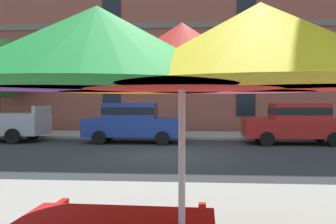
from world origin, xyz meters
TOP-DOWN VIEW (x-y plane):
  - ground_plane at (0.00, 0.00)m, footprint 120.00×120.00m
  - sidewalk_far at (0.00, 6.80)m, footprint 56.00×3.60m
  - apartment_building at (0.00, 14.99)m, footprint 47.99×12.08m
  - sedan_blue at (-1.80, 3.70)m, footprint 4.40×1.98m
  - sedan_red at (5.40, 3.70)m, footprint 4.40×1.98m
  - street_tree_left at (-10.05, 7.38)m, footprint 3.32×3.51m
  - patio_umbrella at (0.86, -9.00)m, footprint 3.70×3.44m

SIDE VIEW (x-z plane):
  - ground_plane at x=0.00m, z-range 0.00..0.00m
  - sidewalk_far at x=0.00m, z-range 0.00..0.12m
  - sedan_blue at x=-1.80m, z-range 0.06..1.84m
  - sedan_red at x=5.40m, z-range 0.06..1.84m
  - patio_umbrella at x=0.86m, z-range 0.94..3.45m
  - street_tree_left at x=-10.05m, z-range 1.14..6.52m
  - apartment_building at x=0.00m, z-range 0.00..16.00m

